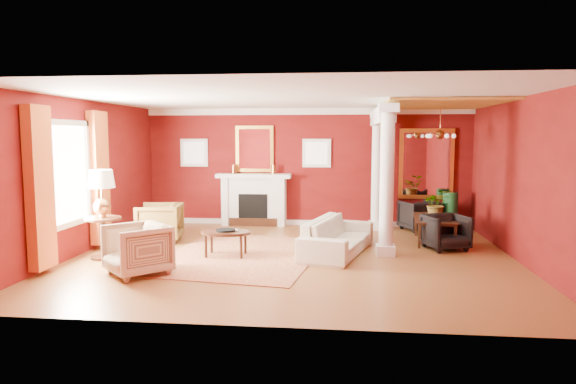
# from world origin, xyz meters

# --- Properties ---
(ground) EXTENTS (8.00, 8.00, 0.00)m
(ground) POSITION_xyz_m (0.00, 0.00, 0.00)
(ground) COLOR brown
(ground) RESTS_ON ground
(room_shell) EXTENTS (8.04, 7.04, 2.92)m
(room_shell) POSITION_xyz_m (0.00, 0.00, 2.02)
(room_shell) COLOR maroon
(room_shell) RESTS_ON ground
(fireplace) EXTENTS (1.85, 0.42, 1.29)m
(fireplace) POSITION_xyz_m (-1.30, 3.32, 0.65)
(fireplace) COLOR white
(fireplace) RESTS_ON ground
(overmantel_mirror) EXTENTS (0.95, 0.07, 1.15)m
(overmantel_mirror) POSITION_xyz_m (-1.30, 3.45, 1.90)
(overmantel_mirror) COLOR gold
(overmantel_mirror) RESTS_ON fireplace
(flank_window_left) EXTENTS (0.70, 0.07, 0.70)m
(flank_window_left) POSITION_xyz_m (-2.85, 3.46, 1.80)
(flank_window_left) COLOR white
(flank_window_left) RESTS_ON room_shell
(flank_window_right) EXTENTS (0.70, 0.07, 0.70)m
(flank_window_right) POSITION_xyz_m (0.25, 3.46, 1.80)
(flank_window_right) COLOR white
(flank_window_right) RESTS_ON room_shell
(left_window) EXTENTS (0.21, 2.55, 2.60)m
(left_window) POSITION_xyz_m (-3.89, -0.60, 1.42)
(left_window) COLOR white
(left_window) RESTS_ON room_shell
(column_front) EXTENTS (0.36, 0.36, 2.80)m
(column_front) POSITION_xyz_m (1.70, 0.30, 1.43)
(column_front) COLOR white
(column_front) RESTS_ON ground
(column_back) EXTENTS (0.36, 0.36, 2.80)m
(column_back) POSITION_xyz_m (1.70, 3.00, 1.43)
(column_back) COLOR white
(column_back) RESTS_ON ground
(header_beam) EXTENTS (0.30, 3.20, 0.32)m
(header_beam) POSITION_xyz_m (1.70, 1.90, 2.62)
(header_beam) COLOR white
(header_beam) RESTS_ON column_front
(amber_ceiling) EXTENTS (2.30, 3.40, 0.04)m
(amber_ceiling) POSITION_xyz_m (2.85, 1.75, 2.87)
(amber_ceiling) COLOR gold
(amber_ceiling) RESTS_ON room_shell
(dining_mirror) EXTENTS (1.30, 0.07, 1.70)m
(dining_mirror) POSITION_xyz_m (2.90, 3.45, 1.55)
(dining_mirror) COLOR gold
(dining_mirror) RESTS_ON room_shell
(chandelier) EXTENTS (0.60, 0.62, 0.75)m
(chandelier) POSITION_xyz_m (2.90, 1.80, 2.25)
(chandelier) COLOR #A46833
(chandelier) RESTS_ON room_shell
(crown_trim) EXTENTS (8.00, 0.08, 0.16)m
(crown_trim) POSITION_xyz_m (0.00, 3.46, 2.82)
(crown_trim) COLOR white
(crown_trim) RESTS_ON room_shell
(base_trim) EXTENTS (8.00, 0.08, 0.12)m
(base_trim) POSITION_xyz_m (0.00, 3.46, 0.06)
(base_trim) COLOR white
(base_trim) RESTS_ON ground
(rug) EXTENTS (3.21, 3.98, 0.01)m
(rug) POSITION_xyz_m (-0.97, 0.02, 0.01)
(rug) COLOR maroon
(rug) RESTS_ON ground
(sofa) EXTENTS (1.23, 2.36, 0.89)m
(sofa) POSITION_xyz_m (0.81, 0.39, 0.44)
(sofa) COLOR beige
(sofa) RESTS_ON ground
(armchair_leopard) EXTENTS (0.92, 0.97, 0.89)m
(armchair_leopard) POSITION_xyz_m (-2.94, 1.12, 0.45)
(armchair_leopard) COLOR black
(armchair_leopard) RESTS_ON ground
(armchair_stripe) EXTENTS (1.20, 1.20, 0.90)m
(armchair_stripe) POSITION_xyz_m (-2.36, -1.47, 0.45)
(armchair_stripe) COLOR tan
(armchair_stripe) RESTS_ON ground
(coffee_table) EXTENTS (0.93, 0.93, 0.47)m
(coffee_table) POSITION_xyz_m (-1.24, -0.07, 0.43)
(coffee_table) COLOR black
(coffee_table) RESTS_ON ground
(coffee_book) EXTENTS (0.15, 0.07, 0.21)m
(coffee_book) POSITION_xyz_m (-1.19, -0.02, 0.58)
(coffee_book) COLOR black
(coffee_book) RESTS_ON coffee_table
(side_table) EXTENTS (0.65, 0.65, 1.62)m
(side_table) POSITION_xyz_m (-3.42, -0.45, 1.10)
(side_table) COLOR black
(side_table) RESTS_ON ground
(dining_table) EXTENTS (0.65, 1.53, 0.83)m
(dining_table) POSITION_xyz_m (2.84, 1.63, 0.42)
(dining_table) COLOR black
(dining_table) RESTS_ON ground
(dining_chair_near) EXTENTS (0.93, 0.90, 0.76)m
(dining_chair_near) POSITION_xyz_m (2.91, 0.94, 0.38)
(dining_chair_near) COLOR black
(dining_chair_near) RESTS_ON ground
(dining_chair_far) EXTENTS (0.98, 0.95, 0.78)m
(dining_chair_far) POSITION_xyz_m (2.70, 3.00, 0.39)
(dining_chair_far) COLOR black
(dining_chair_far) RESTS_ON ground
(green_urn) EXTENTS (0.39, 0.39, 0.93)m
(green_urn) POSITION_xyz_m (3.40, 3.00, 0.36)
(green_urn) COLOR #143F1C
(green_urn) RESTS_ON ground
(potted_plant) EXTENTS (0.66, 0.71, 0.47)m
(potted_plant) POSITION_xyz_m (2.83, 1.59, 1.06)
(potted_plant) COLOR #26591E
(potted_plant) RESTS_ON dining_table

